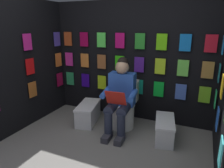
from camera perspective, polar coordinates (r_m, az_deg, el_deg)
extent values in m
cube|color=black|center=(3.77, 5.13, 6.17)|extent=(2.99, 0.10, 2.08)
cube|color=#2A9F5A|center=(4.35, -11.29, 1.46)|extent=(0.17, 0.01, 0.26)
cube|color=#2F0B95|center=(4.16, -7.22, 0.98)|extent=(0.17, 0.01, 0.26)
cube|color=#ACD417|center=(3.99, -2.78, 0.44)|extent=(0.17, 0.01, 0.26)
cube|color=#C1D119|center=(3.85, 2.02, -0.14)|extent=(0.17, 0.01, 0.26)
cube|color=#108D72|center=(3.74, 7.15, -0.75)|extent=(0.17, 0.01, 0.26)
cube|color=#0AB32B|center=(3.66, 12.56, -1.40)|extent=(0.17, 0.01, 0.26)
cube|color=#4163C5|center=(3.61, 18.15, -2.05)|extent=(0.17, 0.01, 0.26)
cube|color=#74B920|center=(3.60, 23.84, -2.69)|extent=(0.17, 0.01, 0.26)
cube|color=#DA2C9E|center=(4.27, -11.58, 6.61)|extent=(0.17, 0.01, 0.26)
cube|color=orange|center=(4.08, -7.41, 6.37)|extent=(0.17, 0.01, 0.26)
cube|color=#9E5A2D|center=(3.90, -2.85, 6.06)|extent=(0.17, 0.01, 0.26)
cube|color=#2FD00F|center=(3.76, 2.08, 5.68)|extent=(0.17, 0.01, 0.26)
cube|color=#53209C|center=(3.64, 7.37, 5.23)|extent=(0.17, 0.01, 0.26)
cube|color=#BEED21|center=(3.56, 12.94, 4.71)|extent=(0.17, 0.01, 0.26)
cube|color=#6CDD49|center=(3.51, 18.71, 4.12)|extent=(0.17, 0.01, 0.26)
cube|color=#B07B35|center=(3.50, 24.57, 3.47)|extent=(0.17, 0.01, 0.26)
cube|color=#BD481E|center=(4.23, -11.88, 11.92)|extent=(0.17, 0.01, 0.26)
cube|color=#A30A43|center=(4.03, -7.61, 11.93)|extent=(0.17, 0.01, 0.26)
cube|color=#51EA4D|center=(3.86, -2.94, 11.87)|extent=(0.17, 0.01, 0.26)
cube|color=#CA0E67|center=(3.71, 2.15, 11.72)|extent=(0.17, 0.01, 0.26)
cube|color=green|center=(3.59, 7.59, 11.45)|extent=(0.17, 0.01, 0.26)
cube|color=#6AE110|center=(3.51, 13.34, 11.07)|extent=(0.17, 0.01, 0.26)
cube|color=#137CE2|center=(3.46, 19.30, 10.55)|extent=(0.17, 0.01, 0.26)
cube|color=red|center=(3.45, 25.33, 9.91)|extent=(0.17, 0.01, 0.26)
cube|color=#2DE774|center=(3.47, 26.27, -3.65)|extent=(0.01, 0.17, 0.26)
cube|color=blue|center=(2.78, 26.68, -8.43)|extent=(0.01, 0.17, 0.26)
cube|color=#45D0D7|center=(2.12, 27.39, -16.28)|extent=(0.01, 0.17, 0.26)
cube|color=teal|center=(3.37, 27.09, 2.72)|extent=(0.01, 0.17, 0.26)
cube|color=gold|center=(2.65, 27.74, -0.56)|extent=(0.01, 0.17, 0.26)
cube|color=#1D8BDD|center=(3.31, 27.96, 9.40)|extent=(0.01, 0.17, 0.26)
cube|color=black|center=(3.76, -22.32, 5.01)|extent=(0.10, 1.83, 2.08)
cube|color=#B66126|center=(3.80, -20.75, -1.42)|extent=(0.01, 0.17, 0.26)
cube|color=#9F0B39|center=(4.33, -13.98, 1.22)|extent=(0.01, 0.17, 0.26)
cube|color=red|center=(3.70, -21.35, 4.44)|extent=(0.01, 0.17, 0.26)
cube|color=orange|center=(4.25, -14.34, 6.39)|extent=(0.01, 0.17, 0.26)
cube|color=#DE2494|center=(3.65, -21.98, 10.53)|extent=(0.01, 0.17, 0.26)
cube|color=#4C40B9|center=(4.20, -14.71, 11.72)|extent=(0.01, 0.17, 0.26)
cylinder|color=white|center=(3.55, 2.90, -8.69)|extent=(0.38, 0.38, 0.40)
cylinder|color=white|center=(3.46, 2.95, -5.50)|extent=(0.41, 0.41, 0.02)
cube|color=white|center=(3.64, 4.14, -1.62)|extent=(0.39, 0.21, 0.36)
cylinder|color=white|center=(3.56, 3.76, -2.02)|extent=(0.39, 0.10, 0.39)
cube|color=blue|center=(3.35, 2.83, -1.33)|extent=(0.42, 0.25, 0.52)
sphere|color=tan|center=(3.23, 2.76, 4.53)|extent=(0.21, 0.21, 0.21)
sphere|color=black|center=(3.25, 2.93, 5.81)|extent=(0.17, 0.17, 0.17)
cylinder|color=#23283D|center=(3.22, 3.46, -6.67)|extent=(0.18, 0.41, 0.15)
cylinder|color=#23283D|center=(3.28, 0.08, -6.24)|extent=(0.18, 0.41, 0.15)
cylinder|color=#23283D|center=(3.16, 2.48, -11.66)|extent=(0.12, 0.12, 0.42)
cylinder|color=#23283D|center=(3.22, -1.00, -11.13)|extent=(0.12, 0.12, 0.42)
cube|color=#33333D|center=(3.19, 2.12, -14.80)|extent=(0.13, 0.27, 0.09)
cube|color=#33333D|center=(3.25, -1.36, -14.21)|extent=(0.13, 0.27, 0.09)
cylinder|color=blue|center=(3.13, 5.74, -3.10)|extent=(0.11, 0.32, 0.13)
cylinder|color=blue|center=(3.26, -1.80, -2.28)|extent=(0.11, 0.32, 0.13)
cube|color=red|center=(3.05, 0.99, -3.87)|extent=(0.31, 0.15, 0.23)
cube|color=silver|center=(3.76, -6.48, -8.05)|extent=(0.42, 0.67, 0.31)
cube|color=white|center=(3.70, -6.56, -5.67)|extent=(0.44, 0.70, 0.03)
cube|color=silver|center=(3.32, 14.04, -12.08)|extent=(0.36, 0.64, 0.29)
cube|color=white|center=(3.25, 14.23, -9.59)|extent=(0.38, 0.66, 0.03)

